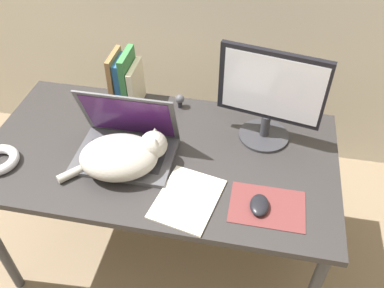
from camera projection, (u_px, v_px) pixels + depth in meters
desk at (160, 163)px, 1.67m from camera, size 1.41×0.74×0.71m
laptop at (126, 144)px, 1.58m from camera, size 0.38×0.27×0.27m
cat at (123, 156)px, 1.51m from camera, size 0.39×0.28×0.15m
external_monitor at (270, 96)px, 1.54m from camera, size 0.41×0.21×0.40m
mousepad at (267, 207)px, 1.42m from camera, size 0.26×0.18×0.00m
computer_mouse at (259, 205)px, 1.40m from camera, size 0.07×0.10×0.03m
book_row at (126, 81)px, 1.78m from camera, size 0.12×0.16×0.26m
notepad at (188, 199)px, 1.44m from camera, size 0.25×0.30×0.01m
webcam at (180, 100)px, 1.81m from camera, size 0.04×0.04×0.07m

